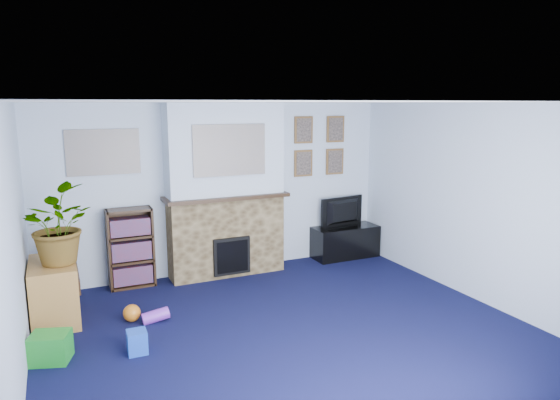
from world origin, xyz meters
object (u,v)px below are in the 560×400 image
bookshelf (131,249)px  television (345,212)px  sideboard (54,290)px  tv_stand (345,243)px

bookshelf → television: bearing=-1.0°
television → sideboard: 4.26m
bookshelf → sideboard: (-0.94, -0.75, -0.15)m
television → sideboard: television is taller
bookshelf → tv_stand: bearing=-1.3°
television → sideboard: (-4.19, -0.69, -0.37)m
tv_stand → television: bearing=90.0°
tv_stand → television: television is taller
tv_stand → sideboard: (-4.19, -0.67, 0.12)m
bookshelf → sideboard: size_ratio=1.21×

